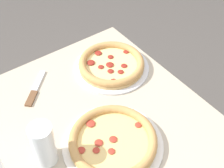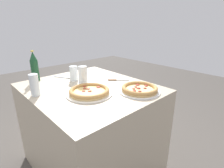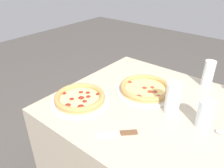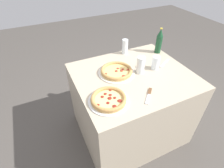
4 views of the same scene
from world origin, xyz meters
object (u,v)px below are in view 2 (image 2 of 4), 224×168
Objects in this scene: pizza_salami at (89,92)px; pizza_pepperoni at (140,89)px; glass_cola at (83,77)px; knife at (117,80)px; spoon at (65,77)px; glass_red_wine at (74,74)px; beer_bottle at (34,67)px; glass_lemonade at (35,86)px.

pizza_salami and pizza_pepperoni have the same top height.
glass_cola reaches higher than knife.
glass_cola is 0.88× the size of spoon.
pizza_salami is at bearing 54.66° from pizza_pepperoni.
beer_bottle reaches higher than glass_red_wine.
pizza_salami is at bearing -164.10° from beer_bottle.
glass_lemonade is 0.68m from knife.
glass_cola is (0.20, -0.08, 0.05)m from pizza_salami.
pizza_salami is at bearing -129.71° from glass_lemonade.
pizza_salami is 0.38m from glass_lemonade.
glass_cola is at bearing 177.38° from glass_red_wine.
spoon is (0.28, 0.02, -0.07)m from glass_cola.
pizza_pepperoni is 1.94× the size of glass_cola.
spoon reaches higher than knife.
beer_bottle is 1.50× the size of spoon.
pizza_pepperoni is at bearing -127.55° from glass_lemonade.
glass_lemonade is at bearing 158.96° from beer_bottle.
knife is 0.85× the size of spoon.
glass_lemonade is 0.87× the size of spoon.
spoon is at bearing 18.98° from pizza_pepperoni.
beer_bottle is at bearing 32.99° from glass_cola.
beer_bottle is (0.57, 0.16, 0.11)m from pizza_salami.
pizza_salami is 2.18× the size of knife.
pizza_pepperoni is at bearing -149.41° from beer_bottle.
knife is at bearing -132.25° from glass_red_wine.
glass_lemonade is at bearing 50.29° from pizza_salami.
spoon is at bearing -56.37° from glass_lemonade.
knife is at bearing -102.35° from glass_lemonade.
glass_red_wine reaches higher than knife.
glass_red_wine is at bearing -168.87° from spoon.
glass_red_wine reaches higher than pizza_pepperoni.
glass_lemonade is (0.04, 0.37, -0.00)m from glass_cola.
beer_bottle is at bearing 30.59° from pizza_pepperoni.
pizza_salami is 2.11× the size of glass_lemonade.
knife is at bearing -108.98° from glass_cola.
beer_bottle reaches higher than pizza_pepperoni.
glass_lemonade is at bearing 106.78° from glass_red_wine.
spoon is at bearing -112.75° from beer_bottle.
glass_lemonade reaches higher than spoon.
glass_cola is 0.32m from knife.
glass_red_wine is at bearing 47.75° from knife.
pizza_salami is at bearing 172.33° from spoon.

